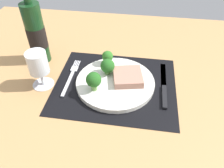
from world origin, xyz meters
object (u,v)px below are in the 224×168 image
knife (164,87)px  wine_bottle (36,33)px  wine_glass (38,65)px  plate (115,82)px  steak (128,77)px  fork (71,77)px

knife → wine_bottle: (-46.00, 9.87, 10.77)cm
wine_glass → wine_bottle: bearing=112.5°
plate → knife: (16.20, 0.53, -0.50)cm
steak → knife: bearing=-3.4°
steak → wine_bottle: 35.97cm
steak → plate: bearing=-162.5°
plate → fork: bearing=174.9°
fork → plate: bearing=-1.8°
plate → fork: size_ratio=1.36×
fork → wine_bottle: bearing=150.6°
knife → wine_bottle: bearing=166.3°
fork → knife: (32.06, -0.89, 0.05)cm
steak → knife: 12.48cm
plate → wine_glass: size_ratio=2.06×
fork → wine_glass: bearing=-147.1°
steak → fork: (-19.84, 0.16, -2.51)cm
wine_bottle → knife: bearing=-12.1°
fork → wine_bottle: (-13.94, 8.98, 10.83)cm
knife → fork: bearing=176.8°
plate → steak: bearing=17.5°
plate → fork: plate is taller
knife → plate: bearing=-179.7°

